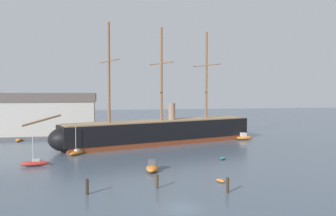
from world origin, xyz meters
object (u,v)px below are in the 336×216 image
Objects in this scene: tall_ship at (161,131)px; sailboat_mid_left at (35,163)px; dinghy_mid_right at (223,158)px; dinghy_distant_centre at (134,135)px; mooring_piling_nearest at (228,185)px; mooring_piling_right_pair at (87,187)px; mooring_piling_left_pair at (157,181)px; motorboat_far_right at (244,137)px; dinghy_foreground_right at (220,180)px; dinghy_far_left at (18,140)px; sailboat_alongside_bow at (77,152)px; dockside_warehouse_left at (15,115)px; motorboat_near_centre at (152,167)px.

tall_ship is 8.86× the size of sailboat_mid_left.
dinghy_mid_right is 0.98× the size of dinghy_distant_centre.
sailboat_mid_left is 34.44m from mooring_piling_nearest.
mooring_piling_nearest is at bearing -37.99° from sailboat_mid_left.
dinghy_distant_centre is (-13.30, 37.45, 0.00)m from dinghy_mid_right.
tall_ship is 28.38× the size of mooring_piling_right_pair.
dinghy_mid_right is at bearing -0.75° from sailboat_mid_left.
tall_ship is at bearing 92.11° from mooring_piling_nearest.
motorboat_far_right is at bearing 54.53° from mooring_piling_left_pair.
dinghy_foreground_right is 60.59m from dinghy_far_left.
dinghy_far_left is 58.31m from motorboat_far_right.
mooring_piling_right_pair is (-18.43, -2.73, 0.78)m from dinghy_foreground_right.
sailboat_mid_left is 3.24× the size of mooring_piling_nearest.
sailboat_mid_left reaches higher than mooring_piling_right_pair.
tall_ship is 36.89m from dinghy_far_left.
tall_ship is 42.70m from mooring_piling_right_pair.
tall_ship reaches higher than sailboat_alongside_bow.
mooring_piling_left_pair is (-6.98, -38.39, -2.13)m from tall_ship.
tall_ship is 30.30× the size of mooring_piling_left_pair.
tall_ship reaches higher than mooring_piling_left_pair.
tall_ship reaches higher than dockside_warehouse_left.
dockside_warehouse_left reaches higher than mooring_piling_right_pair.
mooring_piling_nearest is 0.04× the size of dockside_warehouse_left.
mooring_piling_nearest is (-21.08, -45.20, 0.32)m from motorboat_far_right.
mooring_piling_nearest is (36.74, -52.77, 0.63)m from dinghy_far_left.
mooring_piling_nearest is at bearing -23.12° from mooring_piling_left_pair.
dinghy_mid_right is 62.42m from dockside_warehouse_left.
sailboat_mid_left reaches higher than motorboat_far_right.
mooring_piling_right_pair is (-17.59, 2.52, 0.01)m from mooring_piling_nearest.
dockside_warehouse_left is (-12.45, 41.12, 5.58)m from sailboat_mid_left.
sailboat_mid_left reaches higher than dinghy_distant_centre.
sailboat_alongside_bow is at bearing -53.99° from dinghy_far_left.
dinghy_distant_centre is at bearing 98.11° from dinghy_foreground_right.
mooring_piling_nearest is (-6.60, -20.75, 0.74)m from dinghy_mid_right.
sailboat_alongside_bow is at bearing 56.64° from sailboat_mid_left.
dinghy_far_left is 1.61× the size of mooring_piling_left_pair.
sailboat_mid_left reaches higher than dinghy_mid_right.
mooring_piling_nearest is at bearing -115.00° from motorboat_far_right.
mooring_piling_left_pair is at bearing -60.14° from dinghy_far_left.
dinghy_distant_centre is at bearing 154.93° from motorboat_far_right.
mooring_piling_left_pair is (-15.13, -17.11, 0.69)m from dinghy_mid_right.
dinghy_mid_right is 22.85m from mooring_piling_left_pair.
motorboat_near_centre is (-6.27, -28.41, -2.39)m from tall_ship.
tall_ship reaches higher than motorboat_near_centre.
sailboat_alongside_bow is 2.91× the size of mooring_piling_right_pair.
sailboat_mid_left is at bearing -153.53° from motorboat_far_right.
dinghy_far_left is (-9.60, 31.58, -0.19)m from sailboat_mid_left.
mooring_piling_left_pair is 0.94× the size of mooring_piling_right_pair.
sailboat_mid_left is 53.86m from motorboat_far_right.
mooring_piling_nearest is 9.28m from mooring_piling_left_pair.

